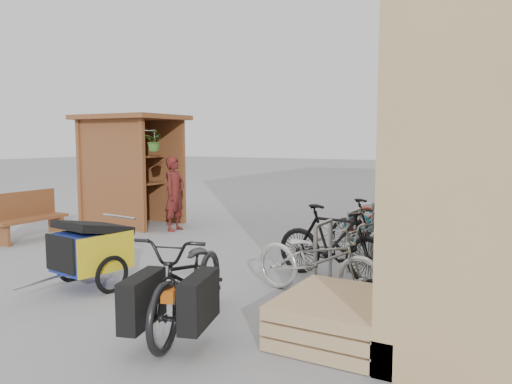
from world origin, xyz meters
The scene contains 17 objects.
ground centered at (0.00, 0.00, 0.00)m, with size 80.00×80.00×0.00m, color gray.
kiosk centered at (-3.28, 2.47, 1.55)m, with size 2.49×1.65×2.40m.
bike_rack centered at (2.30, 2.40, 0.52)m, with size 0.05×5.35×0.86m.
pallet_stack centered at (3.00, -1.40, 0.21)m, with size 1.00×1.20×0.40m.
bench centered at (-3.67, 0.21, 0.46)m, with size 0.49×1.45×0.91m.
shopping_carts centered at (3.00, 6.33, 0.64)m, with size 0.62×1.70×1.11m.
child_trailer centered at (-0.33, -1.32, 0.50)m, with size 0.95×1.55×0.89m.
cargo_bike centered at (1.65, -1.89, 0.50)m, with size 1.17×2.01×1.00m.
person_kiosk centered at (-1.89, 2.35, 0.76)m, with size 0.56×0.37×1.53m, color maroon.
bike_0 centered at (2.35, -0.30, 0.45)m, with size 0.60×1.72×0.90m, color #B4B3AF.
bike_1 centered at (2.23, 0.52, 0.50)m, with size 0.47×1.66×1.00m, color black.
bike_2 centered at (2.11, 1.65, 0.42)m, with size 0.56×1.61×0.85m, color #B4B3AF.
bike_3 centered at (2.37, 1.97, 0.47)m, with size 0.44×1.55×0.93m, color black.
bike_4 centered at (2.33, 3.00, 0.42)m, with size 0.56×1.62×0.85m, color #1F6D7C.
bike_5 centered at (2.39, 3.31, 0.51)m, with size 0.47×1.68×1.01m, color #9D2D1C.
bike_6 centered at (2.32, 3.93, 0.48)m, with size 0.64×1.84×0.97m, color #9F9FA3.
bike_7 centered at (2.46, 4.40, 0.52)m, with size 0.49×1.73×1.04m, color black.
Camera 1 is at (4.55, -5.72, 1.87)m, focal length 35.00 mm.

